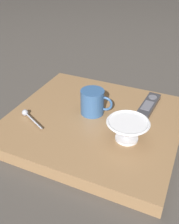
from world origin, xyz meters
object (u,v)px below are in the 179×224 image
cereal_bowl (127,129)px  coffee_mug (93,102)px  teaspoon (27,114)px  tv_remote_near (149,105)px

cereal_bowl → coffee_mug: 0.19m
teaspoon → tv_remote_near: same height
tv_remote_near → coffee_mug: bearing=33.6°
cereal_bowl → teaspoon: cereal_bowl is taller
cereal_bowl → tv_remote_near: 0.22m
cereal_bowl → tv_remote_near: cereal_bowl is taller
cereal_bowl → teaspoon: bearing=4.4°
coffee_mug → teaspoon: size_ratio=0.99×
teaspoon → tv_remote_near: size_ratio=0.69×
coffee_mug → cereal_bowl: bearing=149.3°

